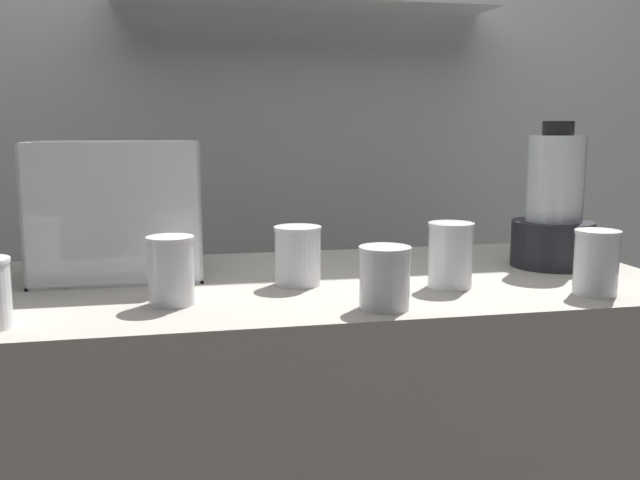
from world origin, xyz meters
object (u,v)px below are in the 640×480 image
(carrot_display_bin, at_px, (117,234))
(juice_cup_mango_right, at_px, (385,282))
(blender_pitcher, at_px, (554,212))
(juice_cup_carrot_rightmost, at_px, (596,267))
(juice_cup_mango_far_right, at_px, (450,260))
(juice_cup_beet_left, at_px, (171,274))
(juice_cup_mango_middle, at_px, (298,259))

(carrot_display_bin, distance_m, juice_cup_mango_right, 0.59)
(blender_pitcher, distance_m, juice_cup_mango_right, 0.54)
(juice_cup_carrot_rightmost, bearing_deg, carrot_display_bin, 158.60)
(juice_cup_mango_far_right, xyz_separation_m, juice_cup_carrot_rightmost, (0.24, -0.11, -0.00))
(carrot_display_bin, height_order, juice_cup_beet_left, carrot_display_bin)
(carrot_display_bin, height_order, blender_pitcher, blender_pitcher)
(juice_cup_mango_far_right, relative_size, juice_cup_carrot_rightmost, 1.05)
(juice_cup_mango_far_right, bearing_deg, juice_cup_mango_middle, 164.01)
(juice_cup_carrot_rightmost, bearing_deg, juice_cup_mango_far_right, 155.71)
(juice_cup_mango_middle, bearing_deg, juice_cup_beet_left, -156.44)
(blender_pitcher, distance_m, juice_cup_mango_far_right, 0.34)
(juice_cup_mango_right, bearing_deg, juice_cup_mango_far_right, 36.71)
(blender_pitcher, distance_m, juice_cup_mango_middle, 0.59)
(juice_cup_mango_right, bearing_deg, juice_cup_mango_middle, 118.68)
(carrot_display_bin, distance_m, juice_cup_mango_middle, 0.38)
(blender_pitcher, xyz_separation_m, juice_cup_beet_left, (-0.82, -0.17, -0.07))
(blender_pitcher, relative_size, juice_cup_carrot_rightmost, 2.65)
(juice_cup_beet_left, xyz_separation_m, juice_cup_mango_far_right, (0.52, 0.02, 0.00))
(carrot_display_bin, height_order, juice_cup_mango_far_right, carrot_display_bin)
(juice_cup_carrot_rightmost, bearing_deg, juice_cup_mango_right, -177.47)
(blender_pitcher, height_order, juice_cup_mango_far_right, blender_pitcher)
(carrot_display_bin, bearing_deg, juice_cup_beet_left, -66.89)
(juice_cup_mango_right, relative_size, juice_cup_mango_far_right, 0.85)
(juice_cup_beet_left, xyz_separation_m, juice_cup_mango_right, (0.35, -0.10, -0.01))
(carrot_display_bin, distance_m, juice_cup_mango_far_right, 0.67)
(juice_cup_mango_middle, bearing_deg, juice_cup_carrot_rightmost, -19.91)
(blender_pitcher, relative_size, juice_cup_beet_left, 2.66)
(blender_pitcher, height_order, juice_cup_mango_right, blender_pitcher)
(blender_pitcher, bearing_deg, juice_cup_carrot_rightmost, -102.94)
(juice_cup_mango_middle, xyz_separation_m, juice_cup_mango_right, (0.11, -0.21, -0.00))
(juice_cup_mango_far_right, bearing_deg, carrot_display_bin, 159.73)
(juice_cup_mango_right, relative_size, juice_cup_carrot_rightmost, 0.89)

